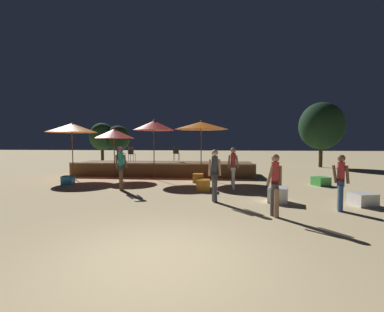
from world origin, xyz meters
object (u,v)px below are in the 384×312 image
background_tree_1 (321,126)px  cube_seat_1 (321,181)px  patio_umbrella_2 (201,126)px  person_1 (275,183)px  patio_umbrella_0 (154,126)px  frisbee_disc (138,200)px  cube_seat_4 (68,180)px  cube_seat_3 (278,195)px  person_3 (215,173)px  person_2 (233,166)px  person_0 (341,181)px  bistro_chair_2 (176,152)px  cube_seat_5 (363,199)px  cube_seat_0 (198,178)px  cube_seat_2 (203,185)px  person_4 (121,166)px  background_tree_0 (118,138)px  bistro_chair_1 (131,152)px  patio_umbrella_1 (114,134)px  bistro_chair_0 (121,152)px

background_tree_1 → cube_seat_1: bearing=-110.7°
patio_umbrella_2 → person_1: (2.39, -6.78, -1.98)m
patio_umbrella_2 → background_tree_1: (9.07, 7.73, 0.42)m
patio_umbrella_0 → frisbee_disc: 5.86m
cube_seat_4 → patio_umbrella_2: bearing=20.9°
cube_seat_3 → person_3: (-2.08, -0.17, 0.70)m
cube_seat_3 → person_2: 2.71m
patio_umbrella_0 → person_2: size_ratio=1.82×
person_0 → person_3: (-3.59, 0.79, 0.09)m
person_0 → bistro_chair_2: size_ratio=1.80×
cube_seat_5 → person_2: bearing=147.6°
patio_umbrella_2 → person_0: 7.71m
cube_seat_0 → cube_seat_4: size_ratio=0.88×
person_3 → cube_seat_2: bearing=-2.8°
person_3 → person_2: bearing=-33.8°
cube_seat_1 → bistro_chair_2: bearing=152.9°
person_4 → background_tree_1: background_tree_1 is taller
person_3 → patio_umbrella_2: bearing=-8.1°
person_2 → bistro_chair_2: 6.04m
background_tree_0 → cube_seat_2: bearing=-56.1°
bistro_chair_2 → cube_seat_2: bearing=113.4°
cube_seat_5 → person_1: bearing=-153.2°
cube_seat_3 → person_3: size_ratio=0.44×
bistro_chair_1 → background_tree_0: (-4.21, 8.48, 0.99)m
patio_umbrella_1 → frisbee_disc: size_ratio=10.03×
person_1 → bistro_chair_1: bearing=-164.4°
patio_umbrella_1 → bistro_chair_2: 3.97m
cube_seat_0 → person_3: (0.86, -4.14, 0.73)m
person_1 → background_tree_0: background_tree_0 is taller
cube_seat_4 → background_tree_0: background_tree_0 is taller
cube_seat_3 → cube_seat_2: bearing=145.2°
cube_seat_3 → cube_seat_4: bearing=163.2°
person_3 → person_4: size_ratio=0.97×
person_2 → bistro_chair_2: person_2 is taller
patio_umbrella_1 → background_tree_0: bearing=110.7°
cube_seat_4 → bistro_chair_1: bistro_chair_1 is taller
patio_umbrella_1 → cube_seat_2: patio_umbrella_1 is taller
person_4 → background_tree_0: background_tree_0 is taller
cube_seat_2 → background_tree_1: 14.40m
cube_seat_0 → patio_umbrella_2: bearing=86.2°
patio_umbrella_2 → cube_seat_4: patio_umbrella_2 is taller
cube_seat_4 → frisbee_disc: size_ratio=2.10×
cube_seat_4 → bistro_chair_2: (4.40, 4.60, 1.17)m
bistro_chair_1 → person_3: bearing=-95.1°
person_3 → bistro_chair_2: (-2.51, 7.49, 0.42)m
bistro_chair_0 → person_0: bearing=169.6°
patio_umbrella_1 → bistro_chair_0: bearing=102.5°
cube_seat_2 → bistro_chair_0: (-5.63, 5.53, 1.14)m
cube_seat_2 → person_4: (-3.39, -0.21, 0.79)m
cube_seat_3 → frisbee_disc: bearing=-176.5°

